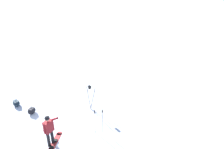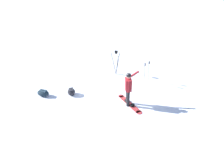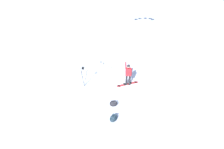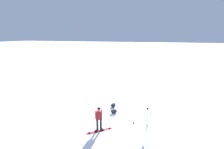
{
  "view_description": "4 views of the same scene",
  "coord_description": "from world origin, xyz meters",
  "views": [
    {
      "loc": [
        -2.38,
        -8.34,
        7.28
      ],
      "look_at": [
        1.4,
        -3.06,
        4.0
      ],
      "focal_mm": 34.65,
      "sensor_mm": 36.0,
      "label": 1
    },
    {
      "loc": [
        -7.75,
        -2.2,
        5.3
      ],
      "look_at": [
        0.51,
        0.24,
        0.99
      ],
      "focal_mm": 31.58,
      "sensor_mm": 36.0,
      "label": 2
    },
    {
      "loc": [
        -4.01,
        11.61,
        7.13
      ],
      "look_at": [
        0.54,
        0.13,
        1.08
      ],
      "focal_mm": 32.38,
      "sensor_mm": 36.0,
      "label": 3
    },
    {
      "loc": [
        4.19,
        -10.93,
        6.04
      ],
      "look_at": [
        1.51,
        -3.46,
        4.36
      ],
      "focal_mm": 30.04,
      "sensor_mm": 36.0,
      "label": 4
    }
  ],
  "objects": [
    {
      "name": "gear_bag_small",
      "position": [
        -0.83,
        3.37,
        0.17
      ],
      "size": [
        0.36,
        0.61,
        0.32
      ],
      "color": "#192833",
      "rests_on": "ground_plane"
    },
    {
      "name": "ski_poles",
      "position": [
        1.89,
        -1.29,
        0.82
      ],
      "size": [
        0.45,
        0.35,
        1.25
      ],
      "color": "gray",
      "rests_on": "ground_plane"
    },
    {
      "name": "ground_plane",
      "position": [
        0.0,
        0.0,
        0.0
      ],
      "size": [
        300.0,
        300.0,
        0.0
      ],
      "primitive_type": "plane",
      "color": "white"
    },
    {
      "name": "gear_bag_large",
      "position": [
        -0.33,
        2.09,
        0.18
      ],
      "size": [
        0.6,
        0.57,
        0.34
      ],
      "color": "black",
      "rests_on": "ground_plane"
    },
    {
      "name": "snowboarder",
      "position": [
        -0.34,
        -0.77,
        0.97
      ],
      "size": [
        0.62,
        0.6,
        1.62
      ],
      "color": "black",
      "rests_on": "ground_plane"
    },
    {
      "name": "snowboard",
      "position": [
        -0.29,
        -0.84,
        0.02
      ],
      "size": [
        1.31,
        1.34,
        0.1
      ],
      "color": "#B23333",
      "rests_on": "ground_plane"
    },
    {
      "name": "camera_tripod",
      "position": [
        2.51,
        0.58,
        1.05
      ],
      "size": [
        0.53,
        0.51,
        1.49
      ],
      "color": "#262628",
      "rests_on": "ground_plane"
    }
  ]
}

